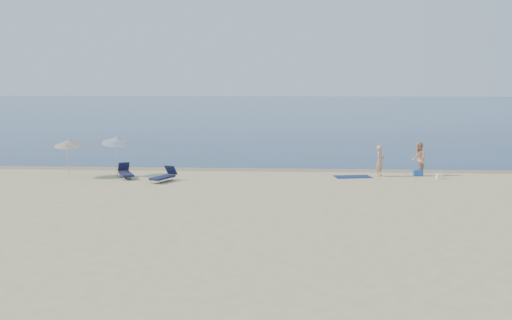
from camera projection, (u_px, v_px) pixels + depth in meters
The scene contains 12 objects.
ground at pixel (297, 264), 18.50m from camera, with size 160.00×160.00×0.00m, color #C6B484.
sea at pixel (297, 108), 117.50m from camera, with size 240.00×160.00×0.01m, color #0D214E.
wet_sand_strip at pixel (297, 170), 37.70m from camera, with size 240.00×1.60×0.00m, color #847254.
person_left at pixel (380, 161), 35.15m from camera, with size 0.62×0.41×1.71m, color tan.
person_right at pixel (419, 159), 35.42m from camera, with size 0.90×0.70×1.85m, color tan.
beach_towel at pixel (353, 177), 34.97m from camera, with size 1.95×1.08×0.03m, color #0F1F4D.
white_bag at pixel (440, 176), 34.34m from camera, with size 0.32×0.28×0.28m, color white.
blue_cooler at pixel (418, 173), 35.34m from camera, with size 0.50×0.36×0.36m, color #2054B0.
umbrella_near at pixel (118, 140), 35.29m from camera, with size 2.07×2.09×2.34m.
umbrella_far at pixel (69, 143), 34.73m from camera, with size 1.71×1.74×2.22m.
lounger_left at pixel (126, 173), 34.58m from camera, with size 1.27×1.88×0.79m.
lounger_right at pixel (164, 176), 33.37m from camera, with size 1.23×1.88×0.79m.
Camera 1 is at (-0.04, -18.01, 5.32)m, focal length 45.00 mm.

